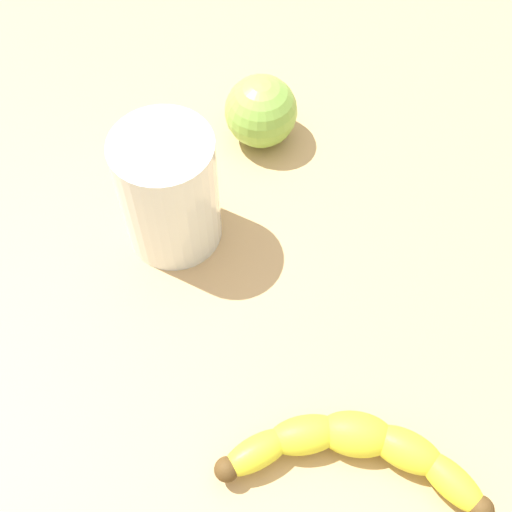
# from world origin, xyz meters

# --- Properties ---
(wooden_tabletop) EXTENTS (1.20, 1.20, 0.03)m
(wooden_tabletop) POSITION_xyz_m (0.00, 0.00, 0.01)
(wooden_tabletop) COLOR tan
(wooden_tabletop) RESTS_ON ground
(banana) EXTENTS (0.17, 0.16, 0.04)m
(banana) POSITION_xyz_m (-0.11, 0.15, 0.05)
(banana) COLOR yellow
(banana) RESTS_ON wooden_tabletop
(smoothie_glass) EXTENTS (0.09, 0.09, 0.13)m
(smoothie_glass) POSITION_xyz_m (0.16, 0.13, 0.09)
(smoothie_glass) COLOR silver
(smoothie_glass) RESTS_ON wooden_tabletop
(green_apple_fruit) EXTENTS (0.08, 0.08, 0.08)m
(green_apple_fruit) POSITION_xyz_m (0.21, -0.01, 0.07)
(green_apple_fruit) COLOR #84B747
(green_apple_fruit) RESTS_ON wooden_tabletop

